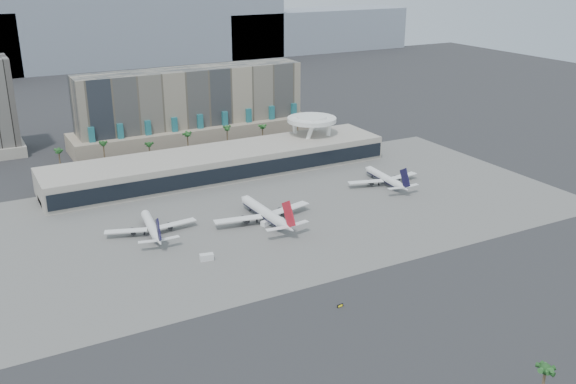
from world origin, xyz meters
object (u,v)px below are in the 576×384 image
airliner_centre (265,213)px  service_vehicle_a (207,257)px  airliner_left (152,226)px  taxiway_sign (340,306)px  service_vehicle_b (266,223)px  airliner_right (385,178)px

airliner_centre → service_vehicle_a: airliner_centre is taller
airliner_left → taxiway_sign: (34.52, -81.01, -2.72)m
airliner_left → service_vehicle_a: bearing=-65.3°
airliner_centre → service_vehicle_a: bearing=-149.7°
service_vehicle_a → service_vehicle_b: bearing=40.2°
airliner_centre → airliner_right: airliner_centre is taller
airliner_centre → taxiway_sign: 72.13m
service_vehicle_b → taxiway_sign: service_vehicle_b is taller
service_vehicle_b → taxiway_sign: bearing=-119.1°
airliner_centre → airliner_right: bearing=8.4°
service_vehicle_b → service_vehicle_a: bearing=-172.9°
airliner_left → airliner_right: airliner_right is taller
airliner_centre → service_vehicle_b: (-1.56, -3.59, -2.86)m
airliner_right → service_vehicle_b: 72.93m
service_vehicle_a → airliner_centre: bearing=43.6°
airliner_right → airliner_left: bearing=-174.1°
airliner_right → service_vehicle_a: size_ratio=7.86×
airliner_left → taxiway_sign: airliner_left is taller
service_vehicle_a → taxiway_sign: size_ratio=2.21×
service_vehicle_a → airliner_right: bearing=29.6°
service_vehicle_b → airliner_right: bearing=-8.9°
airliner_left → service_vehicle_b: (42.63, -13.20, -2.20)m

